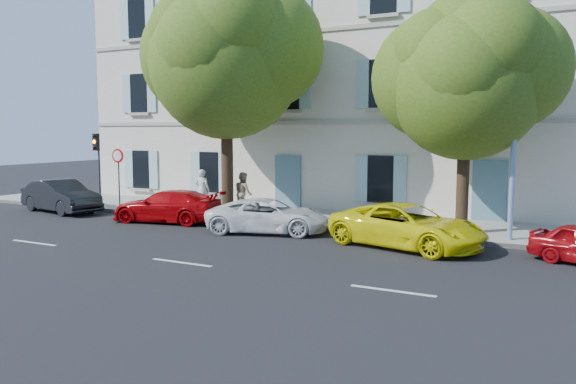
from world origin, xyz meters
The scene contains 15 objects.
ground centered at (0.00, 0.00, 0.00)m, with size 90.00×90.00×0.00m, color black.
sidewalk centered at (0.00, 4.45, 0.07)m, with size 36.00×4.50×0.15m, color #A09E96.
kerb centered at (0.00, 2.28, 0.08)m, with size 36.00×0.16×0.16m, color #9E998E.
building centered at (0.00, 10.20, 6.00)m, with size 28.00×7.00×12.00m, color beige.
car_dark_sedan centered at (-10.91, 1.32, 0.72)m, with size 1.53×4.40×1.45m, color black.
car_red_coupe centered at (-4.86, 1.31, 0.65)m, with size 1.81×4.46×1.29m, color #AD0409.
car_white_coupe centered at (-0.14, 1.15, 0.61)m, with size 2.02×4.38×1.22m, color white.
car_yellow_supercar centered at (4.96, 0.88, 0.68)m, with size 2.27×4.92×1.37m, color yellow.
tree_left centered at (-3.38, 3.40, 6.39)m, with size 6.25×6.25×9.69m.
tree_right centered at (6.16, 3.39, 5.17)m, with size 5.08×5.08×7.82m.
traffic_light centered at (-10.29, 2.94, 2.58)m, with size 0.27×0.38×3.36m.
road_sign centered at (-8.67, 2.59, 2.09)m, with size 0.62×0.10×2.69m.
street_lamp centered at (7.76, 2.74, 4.99)m, with size 0.45×1.83×8.54m.
pedestrian_a centered at (-4.97, 3.82, 1.06)m, with size 0.66×0.43×1.82m, color silver.
pedestrian_b centered at (-2.89, 3.87, 1.03)m, with size 0.86×0.67×1.76m, color tan.
Camera 1 is at (9.61, -16.14, 3.62)m, focal length 35.00 mm.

